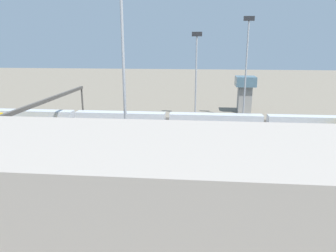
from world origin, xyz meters
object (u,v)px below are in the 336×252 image
object	(u,v)px
train_on_track_2	(162,120)
light_mast_1	(123,47)
light_mast_2	(247,56)
maintenance_shed	(167,194)
control_tower	(245,91)
signal_gantry	(51,102)
train_on_track_5	(239,139)
train_on_track_4	(6,126)
light_mast_0	(196,63)

from	to	relation	value
train_on_track_2	light_mast_1	bearing A→B (deg)	84.94
light_mast_2	maintenance_shed	world-z (taller)	light_mast_2
control_tower	signal_gantry	bearing A→B (deg)	30.82
light_mast_1	signal_gantry	size ratio (longest dim) A/B	0.82
train_on_track_5	control_tower	xyz separation A→B (m)	(-5.85, -36.52, 4.54)
train_on_track_4	light_mast_0	size ratio (longest dim) A/B	0.42
train_on_track_2	signal_gantry	size ratio (longest dim) A/B	3.48
maintenance_shed	train_on_track_2	bearing A→B (deg)	-82.68
light_mast_1	light_mast_2	world-z (taller)	light_mast_1
train_on_track_4	control_tower	bearing A→B (deg)	-151.90
train_on_track_5	light_mast_2	size ratio (longest dim) A/B	3.24
train_on_track_2	light_mast_0	distance (m)	20.23
train_on_track_2	light_mast_0	size ratio (longest dim) A/B	5.79
train_on_track_5	train_on_track_4	xyz separation A→B (m)	(53.19, -5.00, 0.07)
light_mast_1	light_mast_2	size ratio (longest dim) A/B	1.18
light_mast_2	train_on_track_4	bearing A→B (deg)	21.09
light_mast_0	maintenance_shed	bearing A→B (deg)	87.94
light_mast_1	signal_gantry	bearing A→B (deg)	-43.20
signal_gantry	train_on_track_2	bearing A→B (deg)	-163.49
light_mast_1	light_mast_2	distance (m)	47.90
light_mast_0	train_on_track_2	bearing A→B (deg)	56.85
light_mast_1	control_tower	world-z (taller)	light_mast_1
maintenance_shed	control_tower	world-z (taller)	maintenance_shed
train_on_track_2	train_on_track_5	bearing A→B (deg)	139.37
light_mast_2	control_tower	world-z (taller)	light_mast_2
light_mast_0	light_mast_2	xyz separation A→B (m)	(-13.69, 0.38, 2.16)
light_mast_1	maintenance_shed	world-z (taller)	light_mast_1
train_on_track_5	light_mast_0	bearing A→B (deg)	-71.47
signal_gantry	control_tower	bearing A→B (deg)	-149.18
train_on_track_4	control_tower	distance (m)	67.08
light_mast_2	maintenance_shed	xyz separation A→B (m)	(15.84, 59.52, -12.02)
train_on_track_4	light_mast_1	bearing A→B (deg)	150.36
light_mast_2	maintenance_shed	distance (m)	62.75
train_on_track_5	light_mast_0	world-z (taller)	light_mast_0
train_on_track_4	light_mast_1	size ratio (longest dim) A/B	0.30
train_on_track_4	train_on_track_5	bearing A→B (deg)	174.63
light_mast_2	train_on_track_5	bearing A→B (deg)	80.75
light_mast_0	signal_gantry	size ratio (longest dim) A/B	0.60
train_on_track_2	light_mast_0	xyz separation A→B (m)	(-8.23, -12.60, 13.52)
train_on_track_2	signal_gantry	xyz separation A→B (m)	(25.30, 7.50, 5.67)
light_mast_1	light_mast_2	bearing A→B (deg)	-120.78
train_on_track_2	light_mast_0	world-z (taller)	light_mast_0
light_mast_0	light_mast_2	bearing A→B (deg)	178.40
control_tower	train_on_track_2	bearing A→B (deg)	42.68
train_on_track_5	light_mast_0	distance (m)	32.09
light_mast_0	signal_gantry	world-z (taller)	light_mast_0
train_on_track_5	light_mast_0	xyz separation A→B (m)	(9.25, -27.60, 13.50)
train_on_track_4	light_mast_0	world-z (taller)	light_mast_0
train_on_track_5	light_mast_1	distance (m)	30.51
train_on_track_2	light_mast_2	size ratio (longest dim) A/B	4.97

